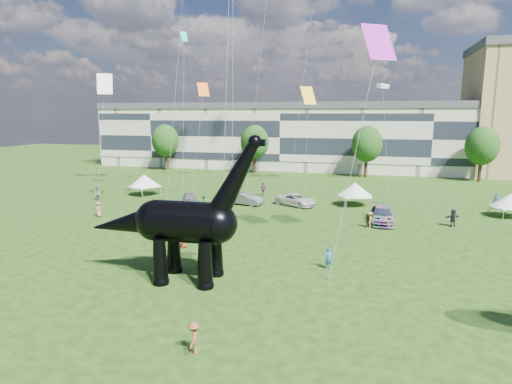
# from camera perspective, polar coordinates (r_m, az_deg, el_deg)

# --- Properties ---
(ground) EXTENTS (220.00, 220.00, 0.00)m
(ground) POSITION_cam_1_polar(r_m,az_deg,el_deg) (26.90, -5.00, -13.54)
(ground) COLOR #16330C
(ground) RESTS_ON ground
(terrace_row) EXTENTS (78.00, 11.00, 12.00)m
(terrace_row) POSITION_cam_1_polar(r_m,az_deg,el_deg) (86.81, 3.94, 7.12)
(terrace_row) COLOR beige
(terrace_row) RESTS_ON ground
(tree_far_left) EXTENTS (5.20, 5.20, 9.44)m
(tree_far_left) POSITION_cam_1_polar(r_m,az_deg,el_deg) (85.39, -12.02, 7.06)
(tree_far_left) COLOR #382314
(tree_far_left) RESTS_ON ground
(tree_mid_left) EXTENTS (5.20, 5.20, 9.44)m
(tree_mid_left) POSITION_cam_1_polar(r_m,az_deg,el_deg) (78.93, -0.19, 7.03)
(tree_mid_left) COLOR #382314
(tree_mid_left) RESTS_ON ground
(tree_mid_right) EXTENTS (5.20, 5.20, 9.44)m
(tree_mid_right) POSITION_cam_1_polar(r_m,az_deg,el_deg) (76.23, 14.59, 6.58)
(tree_mid_right) COLOR #382314
(tree_mid_right) RESTS_ON ground
(tree_far_right) EXTENTS (5.20, 5.20, 9.44)m
(tree_far_right) POSITION_cam_1_polar(r_m,az_deg,el_deg) (78.21, 27.95, 5.80)
(tree_far_right) COLOR #382314
(tree_far_right) RESTS_ON ground
(dinosaur_sculpture) EXTENTS (12.25, 3.48, 10.02)m
(dinosaur_sculpture) POSITION_cam_1_polar(r_m,az_deg,el_deg) (28.51, -10.12, -4.22)
(dinosaur_sculpture) COLOR black
(dinosaur_sculpture) RESTS_ON ground
(car_silver) EXTENTS (3.39, 4.48, 1.42)m
(car_silver) POSITION_cam_1_polar(r_m,az_deg,el_deg) (52.70, -8.86, -0.89)
(car_silver) COLOR #B2B3B7
(car_silver) RESTS_ON ground
(car_grey) EXTENTS (4.55, 2.37, 1.43)m
(car_grey) POSITION_cam_1_polar(r_m,az_deg,el_deg) (51.92, -1.46, -0.93)
(car_grey) COLOR slate
(car_grey) RESTS_ON ground
(car_white) EXTENTS (5.70, 4.58, 1.44)m
(car_white) POSITION_cam_1_polar(r_m,az_deg,el_deg) (51.58, 5.32, -1.04)
(car_white) COLOR silver
(car_white) RESTS_ON ground
(car_dark) EXTENTS (2.51, 5.61, 1.60)m
(car_dark) POSITION_cam_1_polar(r_m,az_deg,el_deg) (45.11, 16.44, -2.98)
(car_dark) COLOR #595960
(car_dark) RESTS_ON ground
(gazebo_near) EXTENTS (5.19, 5.19, 2.82)m
(gazebo_near) POSITION_cam_1_polar(r_m,az_deg,el_deg) (52.56, 13.05, 0.35)
(gazebo_near) COLOR silver
(gazebo_near) RESTS_ON ground
(gazebo_far) EXTENTS (4.46, 4.46, 2.55)m
(gazebo_far) POSITION_cam_1_polar(r_m,az_deg,el_deg) (52.97, 30.76, -1.00)
(gazebo_far) COLOR white
(gazebo_far) RESTS_ON ground
(gazebo_left) EXTENTS (5.40, 5.40, 2.83)m
(gazebo_left) POSITION_cam_1_polar(r_m,az_deg,el_deg) (59.80, -14.66, 1.48)
(gazebo_left) COLOR white
(gazebo_left) RESTS_ON ground
(visitors) EXTENTS (48.59, 39.61, 1.89)m
(visitors) POSITION_cam_1_polar(r_m,az_deg,el_deg) (43.53, 1.36, -2.95)
(visitors) COLOR #5F2D65
(visitors) RESTS_ON ground
(kites) EXTENTS (60.65, 51.53, 29.69)m
(kites) POSITION_cam_1_polar(r_m,az_deg,el_deg) (36.23, -15.75, 20.87)
(kites) COLOR #E5520F
(kites) RESTS_ON ground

